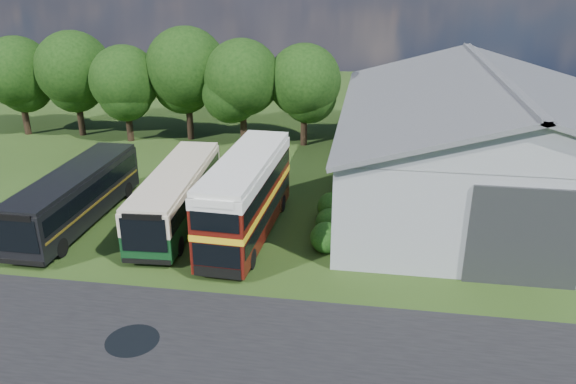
% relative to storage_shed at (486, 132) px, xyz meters
% --- Properties ---
extents(ground, '(120.00, 120.00, 0.00)m').
position_rel_storage_shed_xyz_m(ground, '(-15.00, -15.98, -4.17)').
color(ground, '#223811').
rests_on(ground, ground).
extents(asphalt_road, '(60.00, 8.00, 0.02)m').
position_rel_storage_shed_xyz_m(asphalt_road, '(-12.00, -18.98, -4.17)').
color(asphalt_road, black).
rests_on(asphalt_road, ground).
extents(puddle, '(2.20, 2.20, 0.01)m').
position_rel_storage_shed_xyz_m(puddle, '(-16.50, -18.98, -4.17)').
color(puddle, black).
rests_on(puddle, ground).
extents(storage_shed, '(18.80, 24.80, 8.15)m').
position_rel_storage_shed_xyz_m(storage_shed, '(0.00, 0.00, 0.00)').
color(storage_shed, gray).
rests_on(storage_shed, ground).
extents(tree_far_left, '(6.12, 6.12, 8.64)m').
position_rel_storage_shed_xyz_m(tree_far_left, '(-38.00, 8.02, 1.40)').
color(tree_far_left, black).
rests_on(tree_far_left, ground).
extents(tree_left_a, '(6.46, 6.46, 9.12)m').
position_rel_storage_shed_xyz_m(tree_left_a, '(-33.00, 8.52, 1.71)').
color(tree_left_a, black).
rests_on(tree_left_a, ground).
extents(tree_left_b, '(5.78, 5.78, 8.16)m').
position_rel_storage_shed_xyz_m(tree_left_b, '(-28.00, 7.52, 1.09)').
color(tree_left_b, black).
rests_on(tree_left_b, ground).
extents(tree_mid, '(6.80, 6.80, 9.60)m').
position_rel_storage_shed_xyz_m(tree_mid, '(-23.00, 8.82, 2.02)').
color(tree_mid, black).
rests_on(tree_mid, ground).
extents(tree_right_a, '(6.26, 6.26, 8.83)m').
position_rel_storage_shed_xyz_m(tree_right_a, '(-18.00, 7.82, 1.52)').
color(tree_right_a, black).
rests_on(tree_right_a, ground).
extents(tree_right_b, '(5.98, 5.98, 8.45)m').
position_rel_storage_shed_xyz_m(tree_right_b, '(-13.00, 8.62, 1.27)').
color(tree_right_b, black).
rests_on(tree_right_b, ground).
extents(shrub_front, '(1.70, 1.70, 1.70)m').
position_rel_storage_shed_xyz_m(shrub_front, '(-9.40, -9.98, -4.17)').
color(shrub_front, '#194714').
rests_on(shrub_front, ground).
extents(shrub_mid, '(1.60, 1.60, 1.60)m').
position_rel_storage_shed_xyz_m(shrub_mid, '(-9.40, -7.98, -4.17)').
color(shrub_mid, '#194714').
rests_on(shrub_mid, ground).
extents(shrub_back, '(1.80, 1.80, 1.80)m').
position_rel_storage_shed_xyz_m(shrub_back, '(-9.40, -5.98, -4.17)').
color(shrub_back, '#194714').
rests_on(shrub_back, ground).
extents(bus_green_single, '(3.32, 11.72, 3.19)m').
position_rel_storage_shed_xyz_m(bus_green_single, '(-18.42, -7.66, -2.47)').
color(bus_green_single, black).
rests_on(bus_green_single, ground).
extents(bus_maroon_double, '(3.26, 10.86, 4.61)m').
position_rel_storage_shed_xyz_m(bus_maroon_double, '(-13.98, -8.79, -1.86)').
color(bus_maroon_double, black).
rests_on(bus_maroon_double, ground).
extents(bus_dark_single, '(2.81, 11.59, 3.19)m').
position_rel_storage_shed_xyz_m(bus_dark_single, '(-24.20, -8.71, -2.47)').
color(bus_dark_single, black).
rests_on(bus_dark_single, ground).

